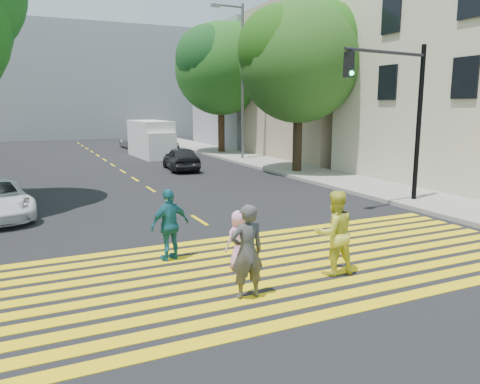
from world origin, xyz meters
TOP-DOWN VIEW (x-y plane):
  - ground at (0.00, 0.00)m, footprint 120.00×120.00m
  - sidewalk_right at (8.50, 15.00)m, footprint 3.00×60.00m
  - crosswalk at (0.00, 1.28)m, footprint 13.40×5.30m
  - lane_line at (0.00, 22.50)m, footprint 0.12×34.40m
  - building_right_tan at (15.00, 19.00)m, footprint 10.00×10.00m
  - building_right_grey at (15.00, 30.00)m, footprint 10.00×10.00m
  - backdrop_block at (0.00, 48.00)m, footprint 30.00×8.00m
  - tree_right_near at (8.20, 13.39)m, footprint 7.65×7.31m
  - tree_right_far at (8.63, 24.64)m, footprint 7.82×7.51m
  - pedestrian_man at (-1.24, 0.03)m, footprint 0.65×0.43m
  - pedestrian_woman at (0.96, 0.39)m, footprint 0.94×0.76m
  - pedestrian_child at (-0.72, 1.49)m, footprint 0.69×0.50m
  - pedestrian_extra at (-1.90, 2.72)m, footprint 1.05×0.65m
  - dark_car_near at (3.02, 17.15)m, footprint 1.91×3.95m
  - silver_car at (3.61, 31.46)m, footprint 1.93×4.37m
  - dark_car_parked at (4.83, 26.57)m, footprint 1.95×4.28m
  - white_van at (3.26, 24.33)m, footprint 2.14×5.30m
  - traffic_signal at (7.01, 5.05)m, footprint 3.80×0.75m
  - street_lamp at (7.85, 19.88)m, footprint 2.18×0.28m

SIDE VIEW (x-z plane):
  - ground at x=0.00m, z-range 0.00..0.00m
  - lane_line at x=0.00m, z-range 0.00..0.01m
  - crosswalk at x=0.00m, z-range 0.00..0.01m
  - sidewalk_right at x=8.50m, z-range 0.00..0.15m
  - silver_car at x=3.61m, z-range 0.00..1.25m
  - dark_car_near at x=3.02m, z-range 0.00..1.30m
  - pedestrian_child at x=-0.72m, z-range 0.00..1.31m
  - dark_car_parked at x=4.83m, z-range 0.00..1.36m
  - pedestrian_extra at x=-1.90m, z-range 0.00..1.67m
  - pedestrian_man at x=-1.24m, z-range 0.00..1.78m
  - pedestrian_woman at x=0.96m, z-range 0.00..1.79m
  - white_van at x=3.26m, z-range -0.06..2.41m
  - traffic_signal at x=7.01m, z-range 0.82..6.41m
  - building_right_tan at x=15.00m, z-range 0.00..10.00m
  - building_right_grey at x=15.00m, z-range 0.00..10.00m
  - street_lamp at x=7.85m, z-range 0.71..10.33m
  - tree_right_near at x=8.20m, z-range 1.56..10.36m
  - backdrop_block at x=0.00m, z-range 0.00..12.00m
  - tree_right_far at x=8.63m, z-range 1.67..11.20m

